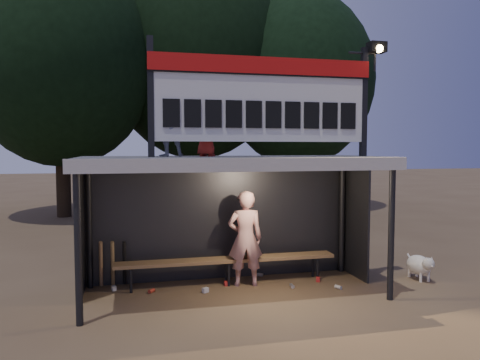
% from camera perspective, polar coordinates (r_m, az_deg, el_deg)
% --- Properties ---
extents(ground, '(80.00, 80.00, 0.00)m').
position_cam_1_polar(ground, '(8.16, -0.74, -13.65)').
color(ground, brown).
rests_on(ground, ground).
extents(player, '(0.67, 0.48, 1.71)m').
position_cam_1_polar(player, '(8.40, 0.64, -7.12)').
color(player, silver).
rests_on(player, ground).
extents(child_a, '(0.56, 0.46, 1.06)m').
position_cam_1_polar(child_a, '(7.76, -8.79, 6.71)').
color(child_a, gray).
rests_on(child_a, dugout_shelter).
extents(child_b, '(0.49, 0.46, 0.85)m').
position_cam_1_polar(child_b, '(7.96, -4.08, 5.92)').
color(child_b, '#A72319').
rests_on(child_b, dugout_shelter).
extents(dugout_shelter, '(5.10, 2.08, 2.32)m').
position_cam_1_polar(dugout_shelter, '(8.04, -1.13, -0.48)').
color(dugout_shelter, '#434345').
rests_on(dugout_shelter, ground).
extents(scoreboard_assembly, '(4.10, 0.27, 1.99)m').
position_cam_1_polar(scoreboard_assembly, '(7.95, 3.24, 10.13)').
color(scoreboard_assembly, black).
rests_on(scoreboard_assembly, dugout_shelter).
extents(bench, '(4.00, 0.35, 0.48)m').
position_cam_1_polar(bench, '(8.56, -1.56, -9.80)').
color(bench, olive).
rests_on(bench, ground).
extents(tree_left, '(6.46, 6.46, 9.27)m').
position_cam_1_polar(tree_left, '(18.00, -21.07, 13.46)').
color(tree_left, black).
rests_on(tree_left, ground).
extents(tree_mid, '(7.22, 7.22, 10.36)m').
position_cam_1_polar(tree_mid, '(19.63, -5.36, 14.82)').
color(tree_mid, black).
rests_on(tree_mid, ground).
extents(tree_right, '(6.08, 6.08, 8.72)m').
position_cam_1_polar(tree_right, '(19.48, 7.09, 11.98)').
color(tree_right, black).
rests_on(tree_right, ground).
extents(dog, '(0.36, 0.81, 0.49)m').
position_cam_1_polar(dog, '(9.49, 21.11, -9.64)').
color(dog, silver).
rests_on(dog, ground).
extents(bats, '(0.48, 0.33, 0.84)m').
position_cam_1_polar(bats, '(8.66, -15.26, -9.79)').
color(bats, olive).
rests_on(bats, ground).
extents(litter, '(3.92, 1.21, 0.08)m').
position_cam_1_polar(litter, '(8.50, -0.16, -12.65)').
color(litter, '#B3201E').
rests_on(litter, ground).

